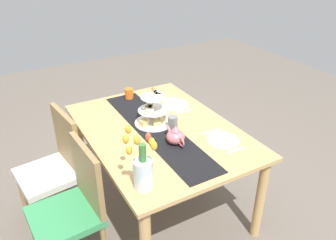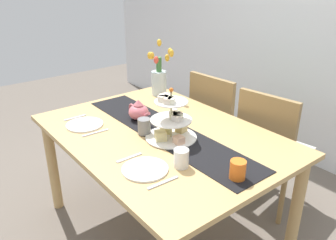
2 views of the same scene
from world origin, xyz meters
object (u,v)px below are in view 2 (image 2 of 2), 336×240
object	(u,v)px
teapot	(138,111)
tulip_vase	(159,78)
dining_table	(161,147)
mug_grey	(144,126)
chair_right	(271,146)
knife_right	(163,183)
chair_left	(219,123)
mug_white_text	(181,158)
knife_left	(95,133)
fork_left	(75,118)
tiered_cake_stand	(171,122)
fork_right	(129,158)
dinner_plate_right	(145,169)
dinner_plate_left	(85,125)
mug_orange	(238,170)

from	to	relation	value
teapot	tulip_vase	distance (m)	0.52
dining_table	mug_grey	xyz separation A→B (m)	(-0.05, -0.09, 0.15)
chair_right	knife_right	world-z (taller)	chair_right
chair_left	mug_white_text	bearing A→B (deg)	-56.54
chair_left	knife_left	bearing A→B (deg)	-90.05
chair_right	tulip_vase	bearing A→B (deg)	-156.49
chair_left	fork_left	distance (m)	1.14
tiered_cake_stand	mug_grey	xyz separation A→B (m)	(-0.14, -0.09, -0.05)
chair_left	mug_white_text	world-z (taller)	chair_left
tulip_vase	fork_right	bearing A→B (deg)	-45.96
teapot	knife_left	world-z (taller)	teapot
dinner_plate_right	mug_white_text	size ratio (longest dim) A/B	2.42
tulip_vase	dinner_plate_left	xyz separation A→B (m)	(0.17, -0.72, -0.13)
dinner_plate_left	tiered_cake_stand	bearing A→B (deg)	33.69
dining_table	mug_grey	bearing A→B (deg)	-116.12
chair_right	fork_left	world-z (taller)	chair_right
dinner_plate_right	knife_right	world-z (taller)	dinner_plate_right
fork_left	chair_right	bearing A→B (deg)	53.66
fork_left	mug_orange	world-z (taller)	mug_orange
tulip_vase	fork_right	size ratio (longest dim) A/B	2.75
dining_table	knife_left	xyz separation A→B (m)	(-0.24, -0.32, 0.10)
tulip_vase	mug_white_text	distance (m)	1.09
chair_right	mug_orange	size ratio (longest dim) A/B	9.58
fork_right	fork_left	bearing A→B (deg)	180.00
dinner_plate_left	knife_left	distance (m)	0.15
teapot	tulip_vase	world-z (taller)	tulip_vase
dinner_plate_right	mug_white_text	bearing A→B (deg)	62.13
tulip_vase	mug_orange	bearing A→B (deg)	-19.91
chair_left	tulip_vase	distance (m)	0.61
tulip_vase	mug_white_text	size ratio (longest dim) A/B	4.34
mug_orange	chair_left	bearing A→B (deg)	137.46
dining_table	teapot	world-z (taller)	teapot
chair_right	dinner_plate_left	distance (m)	1.28
chair_right	dining_table	bearing A→B (deg)	-109.24
chair_right	tiered_cake_stand	bearing A→B (deg)	-102.78
dinner_plate_right	mug_orange	size ratio (longest dim) A/B	2.42
mug_white_text	dinner_plate_right	bearing A→B (deg)	-117.87
fork_right	dining_table	bearing A→B (deg)	113.90
tiered_cake_stand	dining_table	bearing A→B (deg)	-179.87
fork_left	mug_orange	xyz separation A→B (m)	(1.14, 0.30, 0.04)
tiered_cake_stand	mug_white_text	bearing A→B (deg)	-29.57
dining_table	chair_right	size ratio (longest dim) A/B	1.65
chair_right	dinner_plate_left	xyz separation A→B (m)	(-0.65, -1.08, 0.24)
mug_grey	dinner_plate_right	bearing A→B (deg)	-34.13
mug_orange	chair_right	bearing A→B (deg)	114.08
chair_left	tiered_cake_stand	xyz separation A→B (m)	(0.33, -0.76, 0.34)
dinner_plate_left	dinner_plate_right	distance (m)	0.67
mug_orange	tulip_vase	bearing A→B (deg)	160.09
knife_left	dinner_plate_right	bearing A→B (deg)	0.00
fork_right	mug_orange	world-z (taller)	mug_orange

